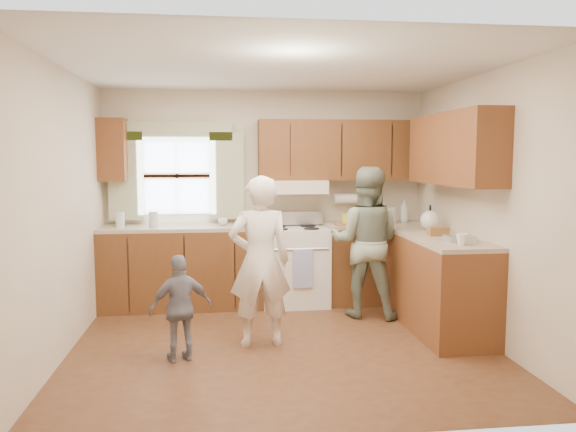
{
  "coord_description": "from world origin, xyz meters",
  "views": [
    {
      "loc": [
        -0.56,
        -4.98,
        1.72
      ],
      "look_at": [
        0.1,
        0.4,
        1.15
      ],
      "focal_mm": 35.0,
      "sensor_mm": 36.0,
      "label": 1
    }
  ],
  "objects": [
    {
      "name": "kitchen_fixtures",
      "position": [
        0.61,
        1.08,
        0.84
      ],
      "size": [
        3.8,
        2.25,
        2.15
      ],
      "color": "#43220E",
      "rests_on": "ground"
    },
    {
      "name": "child",
      "position": [
        -0.9,
        -0.28,
        0.45
      ],
      "size": [
        0.58,
        0.38,
        0.91
      ],
      "primitive_type": "imported",
      "rotation": [
        0.0,
        0.0,
        3.47
      ],
      "color": "gray",
      "rests_on": "ground"
    },
    {
      "name": "woman_left",
      "position": [
        -0.2,
        0.03,
        0.78
      ],
      "size": [
        0.59,
        0.41,
        1.56
      ],
      "primitive_type": "imported",
      "rotation": [
        0.0,
        0.0,
        3.2
      ],
      "color": "white",
      "rests_on": "ground"
    },
    {
      "name": "woman_right",
      "position": [
        1.0,
        0.85,
        0.81
      ],
      "size": [
        0.96,
        0.86,
        1.62
      ],
      "primitive_type": "imported",
      "rotation": [
        0.0,
        0.0,
        2.77
      ],
      "color": "#27422E",
      "rests_on": "ground"
    },
    {
      "name": "room",
      "position": [
        0.0,
        0.0,
        1.25
      ],
      "size": [
        3.8,
        3.8,
        3.8
      ],
      "color": "#4D2918",
      "rests_on": "ground"
    },
    {
      "name": "stove",
      "position": [
        0.3,
        1.44,
        0.47
      ],
      "size": [
        0.76,
        0.67,
        1.07
      ],
      "color": "silver",
      "rests_on": "ground"
    }
  ]
}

